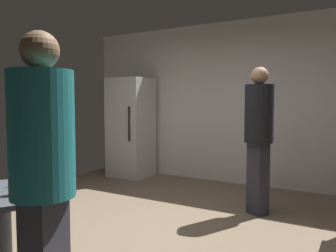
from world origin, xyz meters
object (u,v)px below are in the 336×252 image
object	(u,v)px
refrigerator	(131,127)
plastic_cup_red	(16,187)
foreground_table	(3,206)
beer_bottle_amber	(43,178)
person_in_teal_shirt	(43,167)
beer_bottle_brown	(26,174)
person_in_black_shirt	(259,128)

from	to	relation	value
refrigerator	plastic_cup_red	world-z (taller)	refrigerator
foreground_table	beer_bottle_amber	xyz separation A→B (m)	(0.20, 0.19, 0.19)
foreground_table	person_in_teal_shirt	size ratio (longest dim) A/B	0.46
refrigerator	beer_bottle_brown	world-z (taller)	refrigerator
beer_bottle_amber	beer_bottle_brown	size ratio (longest dim) A/B	1.00
beer_bottle_amber	plastic_cup_red	world-z (taller)	beer_bottle_amber
beer_bottle_amber	person_in_teal_shirt	bearing A→B (deg)	-39.51
refrigerator	foreground_table	xyz separation A→B (m)	(1.53, -3.58, -0.27)
person_in_teal_shirt	plastic_cup_red	bearing A→B (deg)	-31.77
refrigerator	beer_bottle_amber	world-z (taller)	refrigerator
foreground_table	beer_bottle_brown	world-z (taller)	beer_bottle_brown
foreground_table	person_in_teal_shirt	distance (m)	0.83
plastic_cup_red	person_in_teal_shirt	distance (m)	0.62
foreground_table	plastic_cup_red	world-z (taller)	plastic_cup_red
refrigerator	person_in_black_shirt	size ratio (longest dim) A/B	1.01
person_in_teal_shirt	person_in_black_shirt	bearing A→B (deg)	-107.29
beer_bottle_brown	person_in_black_shirt	bearing A→B (deg)	65.38
person_in_black_shirt	refrigerator	bearing A→B (deg)	-79.86
refrigerator	foreground_table	world-z (taller)	refrigerator
person_in_black_shirt	person_in_teal_shirt	size ratio (longest dim) A/B	1.03
plastic_cup_red	person_in_teal_shirt	bearing A→B (deg)	-22.25
plastic_cup_red	person_in_black_shirt	world-z (taller)	person_in_black_shirt
person_in_teal_shirt	beer_bottle_brown	bearing A→B (deg)	-40.74
foreground_table	person_in_black_shirt	xyz separation A→B (m)	(1.09, 2.61, 0.42)
foreground_table	beer_bottle_brown	xyz separation A→B (m)	(-0.01, 0.21, 0.19)
foreground_table	plastic_cup_red	bearing A→B (deg)	-2.74
plastic_cup_red	person_in_teal_shirt	world-z (taller)	person_in_teal_shirt
beer_bottle_amber	person_in_teal_shirt	xyz separation A→B (m)	(0.51, -0.42, 0.20)
person_in_black_shirt	foreground_table	bearing A→B (deg)	7.91
foreground_table	beer_bottle_amber	size ratio (longest dim) A/B	3.48
foreground_table	beer_bottle_amber	distance (m)	0.33
person_in_black_shirt	person_in_teal_shirt	distance (m)	2.86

